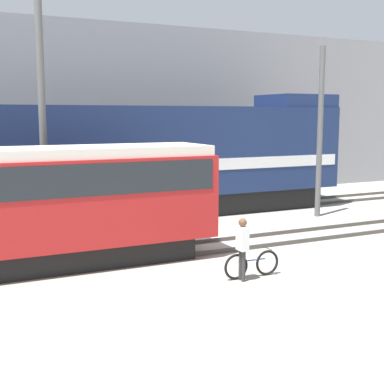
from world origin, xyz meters
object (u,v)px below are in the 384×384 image
at_px(utility_pole_center, 43,121).
at_px(utility_pole_right, 320,133).
at_px(freight_locomotive, 135,160).
at_px(streetcar, 23,201).
at_px(bicycle, 252,265).
at_px(person, 242,243).

xyz_separation_m(utility_pole_center, utility_pole_right, (11.79, -0.00, -0.55)).
distance_m(freight_locomotive, streetcar, 8.32).
xyz_separation_m(freight_locomotive, utility_pole_center, (-4.37, -3.09, 1.71)).
bearing_deg(bicycle, freight_locomotive, 89.88).
height_order(freight_locomotive, utility_pole_right, utility_pole_right).
relative_size(freight_locomotive, utility_pole_right, 2.71).
bearing_deg(freight_locomotive, streetcar, -131.87).
height_order(utility_pole_center, utility_pole_right, utility_pole_center).
relative_size(bicycle, utility_pole_center, 0.20).
distance_m(bicycle, person, 0.81).
xyz_separation_m(bicycle, person, (-0.40, -0.14, 0.69)).
relative_size(freight_locomotive, person, 11.61).
distance_m(freight_locomotive, person, 9.82).
distance_m(freight_locomotive, utility_pole_right, 8.12).
height_order(freight_locomotive, bicycle, freight_locomotive).
bearing_deg(bicycle, utility_pole_right, 41.02).
relative_size(freight_locomotive, streetcar, 1.78).
height_order(streetcar, utility_pole_right, utility_pole_right).
bearing_deg(utility_pole_right, utility_pole_center, 180.00).
bearing_deg(utility_pole_center, freight_locomotive, 35.26).
bearing_deg(person, utility_pole_right, 40.15).
distance_m(utility_pole_center, utility_pole_right, 11.80).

